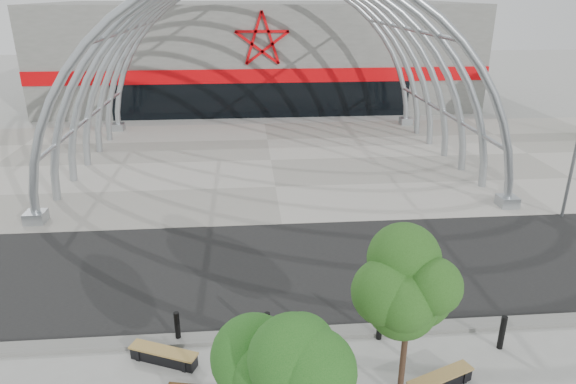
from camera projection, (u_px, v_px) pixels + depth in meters
ground at (300, 330)px, 14.37m from camera, size 140.00×140.00×0.00m
road at (289, 267)px, 17.62m from camera, size 140.00×7.00×0.02m
forecourt at (271, 160)px, 28.74m from camera, size 60.00×17.00×0.04m
kerb at (301, 334)px, 14.12m from camera, size 60.00×0.50×0.12m
arena_building at (259, 52)px, 43.95m from camera, size 34.00×15.24×8.00m
vault_canopy at (271, 160)px, 28.74m from camera, size 20.80×15.80×20.36m
signal_pole at (573, 161)px, 20.73m from camera, size 0.13×0.66×4.68m
street_tree_0 at (287, 370)px, 8.74m from camera, size 1.73×1.73×3.95m
street_tree_1 at (410, 291)px, 10.89m from camera, size 1.72×1.72×4.07m
bench_0 at (164, 356)px, 13.07m from camera, size 1.82×1.08×0.38m
bench_1 at (440, 381)px, 12.23m from camera, size 1.78×1.02×0.37m
bollard_0 at (177, 327)px, 13.76m from camera, size 0.15×0.15×0.91m
bollard_1 at (278, 373)px, 12.08m from camera, size 0.15×0.15×0.92m
bollard_2 at (267, 328)px, 13.71m from camera, size 0.15×0.15×0.93m
bollard_3 at (380, 324)px, 13.85m from camera, size 0.15×0.15×0.96m
bollard_4 at (502, 333)px, 13.48m from camera, size 0.16×0.16×0.98m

